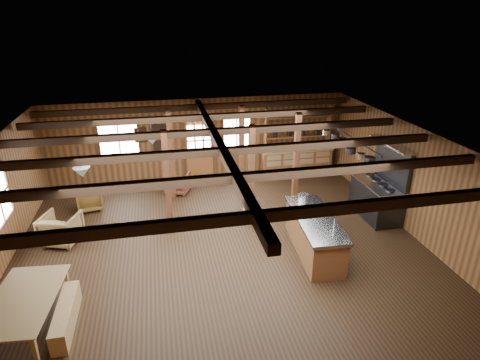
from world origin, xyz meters
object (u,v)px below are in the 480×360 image
object	(u,v)px
kitchen_island	(314,234)
armchair_b	(177,182)
armchair_c	(61,229)
commercial_range	(379,194)
armchair_a	(89,199)
dining_table	(29,315)

from	to	relation	value
kitchen_island	armchair_b	distance (m)	5.14
armchair_b	armchair_c	bearing A→B (deg)	59.52
armchair_b	armchair_c	distance (m)	3.93
kitchen_island	armchair_c	distance (m)	6.31
commercial_range	armchair_c	world-z (taller)	commercial_range
armchair_a	armchair_c	bearing A→B (deg)	65.67
commercial_range	dining_table	world-z (taller)	commercial_range
dining_table	armchair_c	world-z (taller)	armchair_c
commercial_range	dining_table	bearing A→B (deg)	-161.84
kitchen_island	armchair_c	world-z (taller)	kitchen_island
kitchen_island	dining_table	world-z (taller)	kitchen_island
armchair_c	kitchen_island	bearing A→B (deg)	-177.63
armchair_a	armchair_c	size ratio (longest dim) A/B	0.83
armchair_b	dining_table	bearing A→B (deg)	82.07
commercial_range	armchair_b	bearing A→B (deg)	153.23
kitchen_island	commercial_range	size ratio (longest dim) A/B	1.18
commercial_range	armchair_a	size ratio (longest dim) A/B	3.01
kitchen_island	dining_table	size ratio (longest dim) A/B	1.26
dining_table	kitchen_island	bearing A→B (deg)	-71.49
dining_table	armchair_b	distance (m)	6.35
armchair_a	armchair_c	world-z (taller)	armchair_c
commercial_range	armchair_c	xyz separation A→B (m)	(-8.56, 0.31, -0.29)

